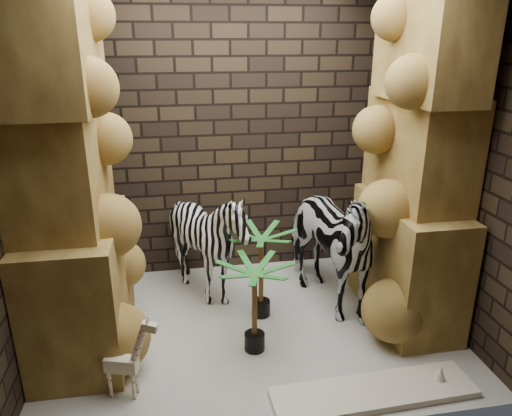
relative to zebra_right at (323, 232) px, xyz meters
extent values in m
plane|color=beige|center=(-0.71, -0.29, -0.76)|extent=(3.50, 3.50, 0.00)
plane|color=black|center=(-0.71, 0.96, 0.74)|extent=(3.50, 0.00, 3.50)
plane|color=black|center=(-0.71, -1.54, 0.74)|extent=(3.50, 0.00, 3.50)
plane|color=black|center=(-2.46, -0.29, 0.74)|extent=(0.00, 3.00, 3.00)
plane|color=black|center=(1.04, -0.29, 0.74)|extent=(0.00, 3.00, 3.00)
imported|color=white|center=(0.00, 0.00, 0.00)|extent=(1.02, 1.43, 1.52)
imported|color=white|center=(-1.03, 0.31, -0.23)|extent=(1.24, 1.40, 1.07)
cube|color=#F6EBCD|center=(0.02, -1.29, -0.74)|extent=(1.52, 0.42, 0.05)
camera|label=1|loc=(-1.30, -3.93, 1.71)|focal=33.72mm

